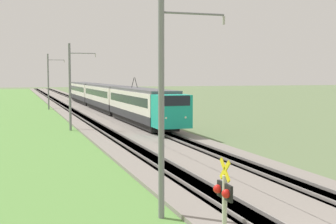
{
  "coord_description": "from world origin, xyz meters",
  "views": [
    {
      "loc": [
        -10.9,
        7.78,
        5.27
      ],
      "look_at": [
        25.88,
        -4.38,
        2.21
      ],
      "focal_mm": 50.0,
      "sensor_mm": 36.0,
      "label": 1
    }
  ],
  "objects_px": {
    "passenger_train": "(106,96)",
    "catenary_mast_mid": "(71,86)",
    "catenary_mast_far": "(49,81)",
    "crossing_signal_near": "(224,219)",
    "catenary_mast_near": "(163,102)"
  },
  "relations": [
    {
      "from": "crossing_signal_near",
      "to": "catenary_mast_mid",
      "type": "relative_size",
      "value": 0.42
    },
    {
      "from": "crossing_signal_near",
      "to": "catenary_mast_far",
      "type": "bearing_deg",
      "value": -90.62
    },
    {
      "from": "catenary_mast_mid",
      "to": "catenary_mast_far",
      "type": "bearing_deg",
      "value": 0.0
    },
    {
      "from": "crossing_signal_near",
      "to": "catenary_mast_far",
      "type": "height_order",
      "value": "catenary_mast_far"
    },
    {
      "from": "catenary_mast_mid",
      "to": "catenary_mast_far",
      "type": "height_order",
      "value": "catenary_mast_far"
    },
    {
      "from": "passenger_train",
      "to": "catenary_mast_mid",
      "type": "height_order",
      "value": "catenary_mast_mid"
    },
    {
      "from": "catenary_mast_far",
      "to": "crossing_signal_near",
      "type": "bearing_deg",
      "value": 179.38
    },
    {
      "from": "passenger_train",
      "to": "catenary_mast_mid",
      "type": "bearing_deg",
      "value": -19.12
    },
    {
      "from": "crossing_signal_near",
      "to": "passenger_train",
      "type": "bearing_deg",
      "value": -98.04
    },
    {
      "from": "crossing_signal_near",
      "to": "catenary_mast_mid",
      "type": "height_order",
      "value": "catenary_mast_mid"
    },
    {
      "from": "passenger_train",
      "to": "catenary_mast_mid",
      "type": "xyz_separation_m",
      "value": [
        -20.59,
        7.14,
        1.89
      ]
    },
    {
      "from": "catenary_mast_near",
      "to": "catenary_mast_far",
      "type": "bearing_deg",
      "value": 0.0
    },
    {
      "from": "passenger_train",
      "to": "crossing_signal_near",
      "type": "xyz_separation_m",
      "value": [
        -55.38,
        7.83,
        -0.25
      ]
    },
    {
      "from": "catenary_mast_mid",
      "to": "passenger_train",
      "type": "bearing_deg",
      "value": -19.12
    },
    {
      "from": "crossing_signal_near",
      "to": "catenary_mast_near",
      "type": "xyz_separation_m",
      "value": [
        6.59,
        -0.69,
        2.22
      ]
    }
  ]
}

